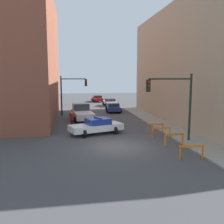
# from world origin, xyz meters

# --- Properties ---
(ground_plane) EXTENTS (120.00, 120.00, 0.00)m
(ground_plane) POSITION_xyz_m (0.00, 0.00, 0.00)
(ground_plane) COLOR #424244
(sidewalk_right) EXTENTS (2.40, 44.00, 0.12)m
(sidewalk_right) POSITION_xyz_m (6.20, 0.00, 0.06)
(sidewalk_right) COLOR gray
(sidewalk_right) RESTS_ON ground_plane
(building_right) EXTENTS (12.00, 28.00, 12.81)m
(building_right) POSITION_xyz_m (13.40, 8.00, 6.40)
(building_right) COLOR tan
(building_right) RESTS_ON ground_plane
(traffic_light_near) EXTENTS (3.64, 0.35, 5.20)m
(traffic_light_near) POSITION_xyz_m (4.73, 0.46, 3.53)
(traffic_light_near) COLOR black
(traffic_light_near) RESTS_ON sidewalk_right
(traffic_light_far) EXTENTS (3.44, 0.35, 5.20)m
(traffic_light_far) POSITION_xyz_m (-3.30, 15.51, 3.40)
(traffic_light_far) COLOR black
(traffic_light_far) RESTS_ON ground_plane
(police_car) EXTENTS (5.04, 3.22, 1.52)m
(police_car) POSITION_xyz_m (-0.99, 4.35, 0.72)
(police_car) COLOR white
(police_car) RESTS_ON ground_plane
(white_truck) EXTENTS (3.02, 5.59, 1.90)m
(white_truck) POSITION_xyz_m (-1.95, 11.72, 0.91)
(white_truck) COLOR silver
(white_truck) RESTS_ON ground_plane
(parked_car_near) EXTENTS (2.56, 4.46, 1.31)m
(parked_car_near) POSITION_xyz_m (2.90, 17.96, 0.67)
(parked_car_near) COLOR navy
(parked_car_near) RESTS_ON ground_plane
(parked_car_mid) EXTENTS (2.35, 4.35, 1.31)m
(parked_car_mid) POSITION_xyz_m (3.56, 25.46, 0.67)
(parked_car_mid) COLOR silver
(parked_car_mid) RESTS_ON ground_plane
(parked_car_far) EXTENTS (2.34, 4.34, 1.31)m
(parked_car_far) POSITION_xyz_m (2.22, 33.42, 0.67)
(parked_car_far) COLOR maroon
(parked_car_far) RESTS_ON ground_plane
(pedestrian_crossing) EXTENTS (0.41, 0.41, 1.66)m
(pedestrian_crossing) POSITION_xyz_m (-3.15, 7.23, 0.86)
(pedestrian_crossing) COLOR black
(pedestrian_crossing) RESTS_ON ground_plane
(barrier_front) EXTENTS (1.60, 0.32, 0.90)m
(barrier_front) POSITION_xyz_m (4.08, -3.55, 0.62)
(barrier_front) COLOR orange
(barrier_front) RESTS_ON ground_plane
(barrier_mid) EXTENTS (1.60, 0.28, 0.90)m
(barrier_mid) POSITION_xyz_m (4.29, -0.41, 0.62)
(barrier_mid) COLOR orange
(barrier_mid) RESTS_ON ground_plane
(barrier_back) EXTENTS (1.59, 0.35, 0.90)m
(barrier_back) POSITION_xyz_m (4.19, 2.01, 0.62)
(barrier_back) COLOR orange
(barrier_back) RESTS_ON ground_plane
(barrier_corner) EXTENTS (1.60, 0.22, 0.90)m
(barrier_corner) POSITION_xyz_m (4.23, 3.61, 0.62)
(barrier_corner) COLOR orange
(barrier_corner) RESTS_ON ground_plane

